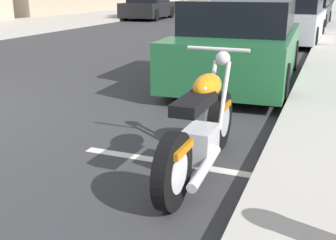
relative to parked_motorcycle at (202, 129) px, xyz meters
name	(u,v)px	position (x,y,z in m)	size (l,w,h in m)	color
sidewalk_far_curb	(33,24)	(12.10, 11.64, -0.35)	(120.00, 5.00, 0.14)	#ADA89E
parking_stall_stripe	(185,165)	(0.10, 0.19, -0.42)	(0.12, 2.20, 0.01)	silver
parked_motorcycle	(202,129)	(0.00, 0.00, 0.00)	(2.01, 0.62, 1.11)	black
parked_car_mid_block	(240,45)	(4.02, 0.53, 0.25)	(4.34, 2.07, 1.46)	#236638
parked_car_at_intersection	(292,20)	(10.43, 0.28, 0.25)	(4.61, 1.92, 1.39)	silver
parked_car_far_down_curb	(307,11)	(16.14, 0.20, 0.25)	(4.52, 1.97, 1.45)	black
parked_car_across_street	(308,6)	(21.75, 0.51, 0.22)	(4.70, 1.81, 1.36)	#236638
car_opposite_curb	(148,7)	(17.67, 8.46, 0.23)	(4.18, 2.17, 1.38)	black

